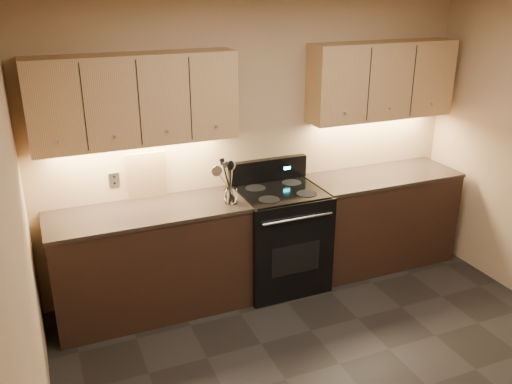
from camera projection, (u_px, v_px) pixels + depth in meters
wall_back at (258, 142)px, 4.89m from camera, size 4.00×0.04×2.60m
wall_left at (24, 301)px, 2.45m from camera, size 0.04×4.00×2.60m
counter_left at (151, 261)px, 4.54m from camera, size 1.62×0.62×0.93m
counter_right at (379, 218)px, 5.36m from camera, size 1.46×0.62×0.93m
stove at (280, 237)px, 4.95m from camera, size 0.76×0.68×1.14m
upper_cab_left at (135, 100)px, 4.19m from camera, size 1.60×0.30×0.70m
upper_cab_right at (382, 81)px, 5.01m from camera, size 1.44×0.30×0.70m
outlet_plate at (114, 180)px, 4.48m from camera, size 0.08×0.01×0.12m
utensil_crock at (231, 196)px, 4.50m from camera, size 0.14×0.14×0.13m
cutting_board at (147, 175)px, 4.55m from camera, size 0.33×0.09×0.41m
wooden_spoon at (228, 182)px, 4.45m from camera, size 0.11×0.07×0.34m
black_spoon at (229, 180)px, 4.46m from camera, size 0.07×0.12×0.36m
black_turner at (232, 180)px, 4.44m from camera, size 0.16×0.20×0.39m
steel_spatula at (233, 180)px, 4.48m from camera, size 0.16×0.11×0.36m
steel_skimmer at (236, 181)px, 4.46m from camera, size 0.25×0.10×0.34m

